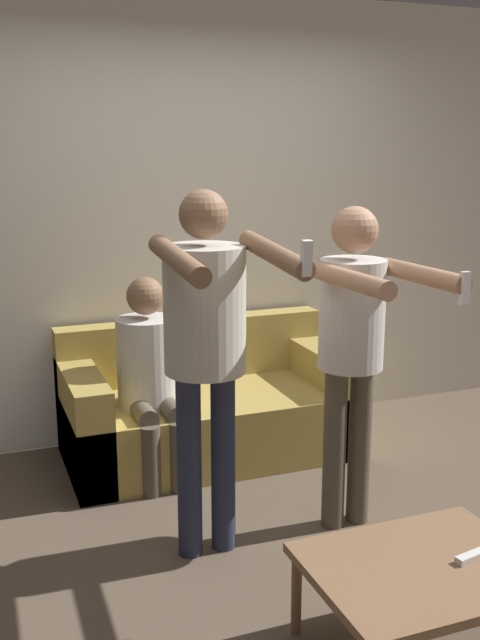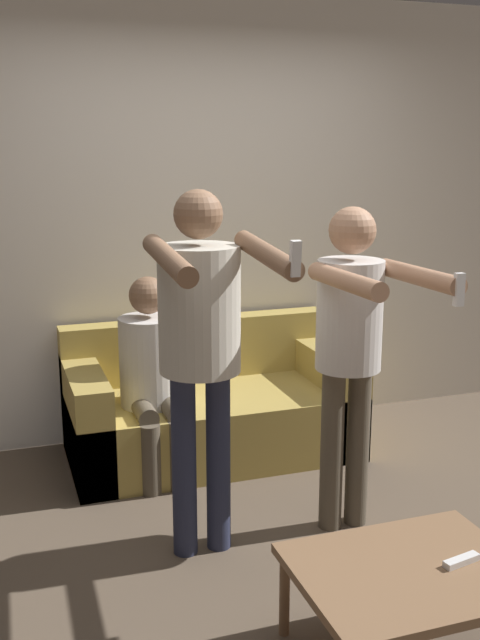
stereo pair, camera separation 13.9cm
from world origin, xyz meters
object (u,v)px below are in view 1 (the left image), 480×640
couch (207,410)px  coffee_table (423,574)px  remote_on_table (473,556)px  person_seated (150,370)px  person_standing_left (206,330)px  person_standing_right (354,333)px

couch → coffee_table: size_ratio=2.08×
remote_on_table → couch: bearing=98.8°
person_seated → coffee_table: (0.51, -1.86, -0.28)m
couch → person_standing_left: (-0.36, -1.08, 0.78)m
person_standing_left → person_standing_right: size_ratio=1.06×
person_standing_left → coffee_table: 1.28m
person_standing_left → person_seated: (-0.03, 0.92, -0.44)m
couch → person_seated: (-0.38, -0.16, 0.34)m
coffee_table → couch: bearing=93.7°
coffee_table → person_seated: bearing=105.4°
person_standing_right → remote_on_table: size_ratio=10.04×
couch → person_standing_right: 1.34m
person_standing_left → coffee_table: size_ratio=2.04×
couch → coffee_table: (0.13, -2.03, 0.07)m
person_standing_right → remote_on_table: 1.14m
coffee_table → remote_on_table: (0.19, -0.03, 0.05)m
person_standing_right → coffee_table: (-0.23, -0.94, -0.64)m
couch → coffee_table: 2.03m
person_standing_left → person_standing_right: 0.72m
person_seated → remote_on_table: size_ratio=7.24×
person_standing_left → person_standing_right: bearing=-0.5°
person_standing_right → person_standing_left: bearing=179.5°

